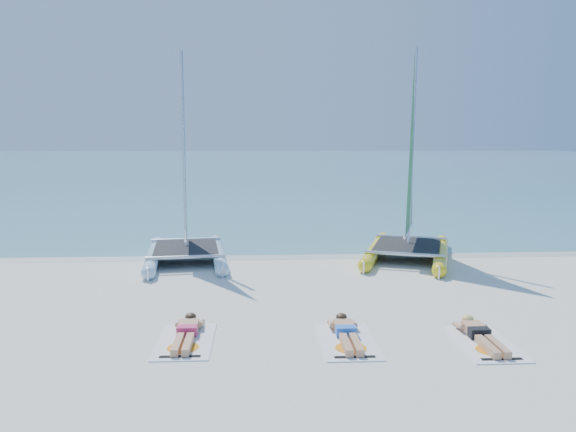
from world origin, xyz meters
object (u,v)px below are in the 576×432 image
catamaran_blue (185,196)px  sunbather_a (187,332)px  catamaran_yellow (410,188)px  sunbather_c (480,334)px  towel_b (348,341)px  towel_c (484,343)px  towel_a (186,341)px  sunbather_b (346,332)px

catamaran_blue → sunbather_a: bearing=-89.5°
catamaran_yellow → sunbather_c: (-0.64, -7.35, -1.99)m
catamaran_yellow → towel_b: 8.22m
towel_b → sunbather_c: bearing=-0.7°
catamaran_yellow → sunbather_a: size_ratio=3.88×
towel_c → sunbather_c: size_ratio=1.07×
towel_b → sunbather_c: size_ratio=1.07×
catamaran_blue → towel_b: 8.16m
catamaran_blue → towel_a: size_ratio=3.52×
catamaran_blue → sunbather_b: 7.97m
catamaran_blue → towel_a: 7.10m
towel_c → sunbather_c: bearing=90.0°
towel_b → catamaran_yellow: bearing=67.2°
sunbather_c → sunbather_b: bearing=174.9°
towel_a → towel_b: same height
towel_a → sunbather_a: bearing=90.0°
catamaran_blue → towel_b: bearing=-68.2°
catamaran_blue → sunbather_a: catamaran_blue is taller
sunbather_a → catamaran_blue: bearing=97.2°
towel_b → catamaran_blue: bearing=118.6°
sunbather_b → sunbather_c: bearing=-5.1°
towel_a → sunbather_a: 0.22m
catamaran_blue → sunbather_c: (6.23, -6.99, -1.82)m
towel_b → sunbather_b: sunbather_b is taller
catamaran_yellow → towel_b: catamaran_yellow is taller
towel_a → towel_b: 2.96m
catamaran_yellow → towel_a: size_ratio=3.62×
catamaran_blue → sunbather_b: catamaran_blue is taller
catamaran_blue → sunbather_a: (0.84, -6.59, -1.82)m
catamaran_blue → towel_c: catamaran_blue is taller
sunbather_a → towel_b: size_ratio=0.93×
catamaran_blue → sunbather_a: 6.89m
catamaran_blue → catamaran_yellow: size_ratio=0.97×
sunbather_c → sunbather_a: bearing=175.8°
catamaran_yellow → towel_a: catamaran_yellow is taller
sunbather_b → sunbather_c: same height
sunbather_a → sunbather_c: bearing=-4.2°
towel_a → sunbather_a: (0.00, 0.19, 0.11)m
towel_c → sunbather_a: bearing=173.8°
towel_a → sunbather_c: size_ratio=1.07×
towel_a → towel_c: (5.40, -0.39, 0.00)m
sunbather_a → towel_c: sunbather_a is taller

